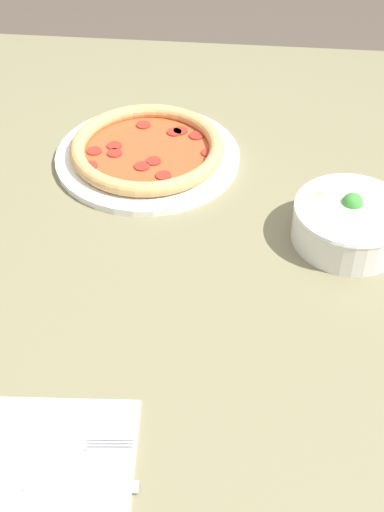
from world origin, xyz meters
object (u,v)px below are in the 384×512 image
bowl (350,220)px  knife (35,487)px  pizza (147,151)px  fork (53,445)px

bowl → knife: 0.59m
bowl → knife: (0.46, -0.37, -0.03)m
pizza → fork: (0.59, -0.02, -0.01)m
bowl → fork: bearing=-41.5°
bowl → knife: bowl is taller
bowl → fork: 0.54m
pizza → fork: size_ratio=1.77×
pizza → bowl: (0.18, 0.34, 0.02)m
pizza → bowl: 0.38m
knife → pizza: bearing=81.7°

